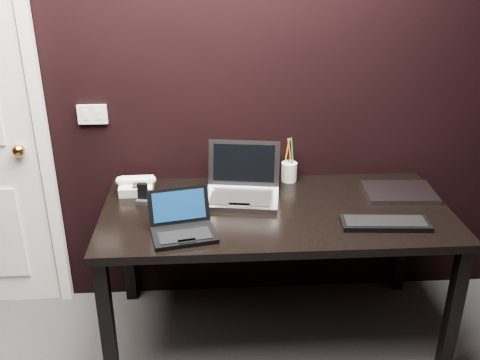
{
  "coord_description": "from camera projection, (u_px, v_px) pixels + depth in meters",
  "views": [
    {
      "loc": [
        -0.02,
        -0.92,
        1.93
      ],
      "look_at": [
        0.12,
        1.35,
        0.92
      ],
      "focal_mm": 40.0,
      "sensor_mm": 36.0,
      "label": 1
    }
  ],
  "objects": [
    {
      "name": "pen_cup",
      "position": [
        289.0,
        171.0,
        2.9
      ],
      "size": [
        0.11,
        0.11,
        0.25
      ],
      "color": "white",
      "rests_on": "desk"
    },
    {
      "name": "desk",
      "position": [
        276.0,
        223.0,
        2.65
      ],
      "size": [
        1.7,
        0.8,
        0.74
      ],
      "color": "black",
      "rests_on": "ground"
    },
    {
      "name": "silver_laptop",
      "position": [
        242.0,
        189.0,
        2.71
      ],
      "size": [
        0.42,
        0.39,
        0.26
      ],
      "color": "#9C9CA1",
      "rests_on": "desk"
    },
    {
      "name": "mobile_phone",
      "position": [
        143.0,
        196.0,
        2.66
      ],
      "size": [
        0.07,
        0.06,
        0.1
      ],
      "color": "black",
      "rests_on": "desk"
    },
    {
      "name": "wall_switch",
      "position": [
        92.0,
        114.0,
        2.76
      ],
      "size": [
        0.15,
        0.02,
        0.1
      ],
      "color": "silver",
      "rests_on": "wall_back"
    },
    {
      "name": "closed_laptop",
      "position": [
        399.0,
        192.0,
        2.76
      ],
      "size": [
        0.37,
        0.27,
        0.02
      ],
      "color": "#9B9AA0",
      "rests_on": "desk"
    },
    {
      "name": "desk_phone",
      "position": [
        137.0,
        186.0,
        2.77
      ],
      "size": [
        0.21,
        0.16,
        0.1
      ],
      "color": "silver",
      "rests_on": "desk"
    },
    {
      "name": "ext_keyboard",
      "position": [
        385.0,
        223.0,
        2.46
      ],
      "size": [
        0.41,
        0.17,
        0.03
      ],
      "color": "black",
      "rests_on": "desk"
    },
    {
      "name": "wall_back",
      "position": [
        212.0,
        78.0,
        2.73
      ],
      "size": [
        4.0,
        0.0,
        4.0
      ],
      "primitive_type": "plane",
      "rotation": [
        1.57,
        0.0,
        0.0
      ],
      "color": "black",
      "rests_on": "ground"
    },
    {
      "name": "netbook",
      "position": [
        183.0,
        226.0,
        2.38
      ],
      "size": [
        0.32,
        0.3,
        0.18
      ],
      "color": "black",
      "rests_on": "desk"
    }
  ]
}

